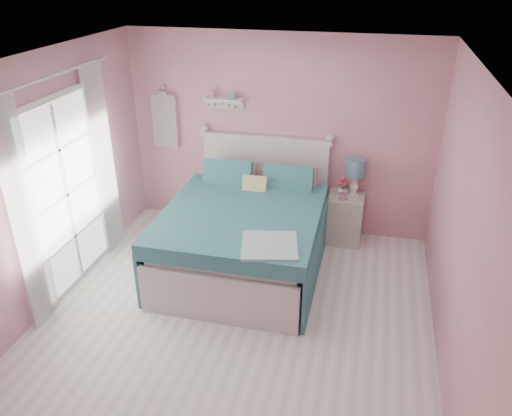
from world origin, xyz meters
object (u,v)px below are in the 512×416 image
at_px(teacup, 343,197).
at_px(bed, 245,234).
at_px(nightstand, 345,218).
at_px(table_lamp, 356,170).
at_px(vase, 342,190).

bearing_deg(teacup, bed, -144.44).
bearing_deg(bed, nightstand, 38.06).
relative_size(bed, table_lamp, 4.61).
xyz_separation_m(bed, vase, (1.04, 0.91, 0.29)).
xyz_separation_m(bed, nightstand, (1.11, 0.88, -0.10)).
height_order(vase, teacup, vase).
relative_size(nightstand, teacup, 6.05).
distance_m(bed, vase, 1.41).
bearing_deg(table_lamp, teacup, -122.40).
bearing_deg(table_lamp, nightstand, -138.69).
bearing_deg(teacup, table_lamp, 57.60).
bearing_deg(teacup, vase, 100.43).
bearing_deg(vase, table_lamp, 16.67).
bearing_deg(nightstand, table_lamp, 41.31).
relative_size(nightstand, table_lamp, 1.33).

